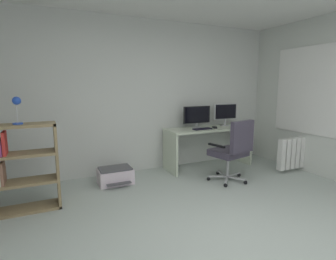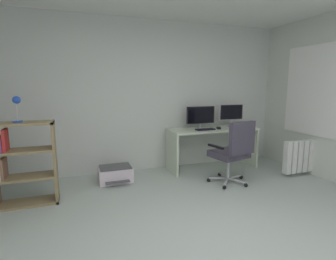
{
  "view_description": "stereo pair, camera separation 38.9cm",
  "coord_description": "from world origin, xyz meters",
  "px_view_note": "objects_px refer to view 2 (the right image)",
  "views": [
    {
      "loc": [
        -1.51,
        -1.66,
        1.51
      ],
      "look_at": [
        0.23,
        2.08,
        0.81
      ],
      "focal_mm": 28.41,
      "sensor_mm": 36.0,
      "label": 1
    },
    {
      "loc": [
        -1.15,
        -1.81,
        1.51
      ],
      "look_at": [
        0.23,
        2.08,
        0.81
      ],
      "focal_mm": 28.41,
      "sensor_mm": 36.0,
      "label": 2
    }
  ],
  "objects_px": {
    "monitor_secondary": "(231,113)",
    "radiator": "(306,156)",
    "desk": "(213,139)",
    "office_chair": "(233,150)",
    "printer": "(115,174)",
    "bookshelf": "(8,164)",
    "computer_mouse": "(219,128)",
    "keyboard": "(205,129)",
    "desk_lamp": "(17,104)",
    "monitor_main": "(201,116)"
  },
  "relations": [
    {
      "from": "desk",
      "to": "desk_lamp",
      "type": "distance_m",
      "value": 3.13
    },
    {
      "from": "computer_mouse",
      "to": "radiator",
      "type": "height_order",
      "value": "computer_mouse"
    },
    {
      "from": "monitor_secondary",
      "to": "desk_lamp",
      "type": "distance_m",
      "value": 3.5
    },
    {
      "from": "computer_mouse",
      "to": "keyboard",
      "type": "bearing_deg",
      "value": -161.71
    },
    {
      "from": "desk",
      "to": "office_chair",
      "type": "bearing_deg",
      "value": -97.51
    },
    {
      "from": "keyboard",
      "to": "printer",
      "type": "distance_m",
      "value": 1.7
    },
    {
      "from": "computer_mouse",
      "to": "desk",
      "type": "bearing_deg",
      "value": 140.1
    },
    {
      "from": "bookshelf",
      "to": "monitor_main",
      "type": "bearing_deg",
      "value": 12.43
    },
    {
      "from": "monitor_main",
      "to": "printer",
      "type": "height_order",
      "value": "monitor_main"
    },
    {
      "from": "office_chair",
      "to": "desk_lamp",
      "type": "height_order",
      "value": "desk_lamp"
    },
    {
      "from": "printer",
      "to": "keyboard",
      "type": "bearing_deg",
      "value": 0.55
    },
    {
      "from": "monitor_main",
      "to": "bookshelf",
      "type": "distance_m",
      "value": 3.05
    },
    {
      "from": "monitor_secondary",
      "to": "radiator",
      "type": "height_order",
      "value": "monitor_secondary"
    },
    {
      "from": "office_chair",
      "to": "monitor_main",
      "type": "bearing_deg",
      "value": 95.69
    },
    {
      "from": "monitor_main",
      "to": "office_chair",
      "type": "height_order",
      "value": "monitor_main"
    },
    {
      "from": "desk",
      "to": "bookshelf",
      "type": "bearing_deg",
      "value": -169.98
    },
    {
      "from": "bookshelf",
      "to": "printer",
      "type": "relative_size",
      "value": 2.05
    },
    {
      "from": "computer_mouse",
      "to": "office_chair",
      "type": "height_order",
      "value": "office_chair"
    },
    {
      "from": "monitor_main",
      "to": "desk_lamp",
      "type": "bearing_deg",
      "value": -166.88
    },
    {
      "from": "computer_mouse",
      "to": "radiator",
      "type": "bearing_deg",
      "value": -16.88
    },
    {
      "from": "monitor_secondary",
      "to": "computer_mouse",
      "type": "height_order",
      "value": "monitor_secondary"
    },
    {
      "from": "desk",
      "to": "monitor_secondary",
      "type": "bearing_deg",
      "value": 12.28
    },
    {
      "from": "desk_lamp",
      "to": "monitor_main",
      "type": "bearing_deg",
      "value": 13.12
    },
    {
      "from": "monitor_main",
      "to": "office_chair",
      "type": "relative_size",
      "value": 0.54
    },
    {
      "from": "desk",
      "to": "computer_mouse",
      "type": "height_order",
      "value": "computer_mouse"
    },
    {
      "from": "monitor_secondary",
      "to": "keyboard",
      "type": "height_order",
      "value": "monitor_secondary"
    },
    {
      "from": "computer_mouse",
      "to": "monitor_secondary",
      "type": "bearing_deg",
      "value": 41.41
    },
    {
      "from": "radiator",
      "to": "computer_mouse",
      "type": "bearing_deg",
      "value": 148.47
    },
    {
      "from": "keyboard",
      "to": "printer",
      "type": "bearing_deg",
      "value": 176.91
    },
    {
      "from": "monitor_main",
      "to": "radiator",
      "type": "relative_size",
      "value": 0.6
    },
    {
      "from": "desk",
      "to": "desk_lamp",
      "type": "bearing_deg",
      "value": -169.46
    },
    {
      "from": "office_chair",
      "to": "radiator",
      "type": "xyz_separation_m",
      "value": [
        1.44,
        -0.02,
        -0.22
      ]
    },
    {
      "from": "keyboard",
      "to": "monitor_secondary",
      "type": "bearing_deg",
      "value": 13.87
    },
    {
      "from": "desk",
      "to": "monitor_main",
      "type": "height_order",
      "value": "monitor_main"
    },
    {
      "from": "office_chair",
      "to": "printer",
      "type": "height_order",
      "value": "office_chair"
    },
    {
      "from": "monitor_secondary",
      "to": "office_chair",
      "type": "relative_size",
      "value": 0.5
    },
    {
      "from": "monitor_secondary",
      "to": "desk_lamp",
      "type": "height_order",
      "value": "desk_lamp"
    },
    {
      "from": "office_chair",
      "to": "printer",
      "type": "bearing_deg",
      "value": 156.7
    },
    {
      "from": "office_chair",
      "to": "keyboard",
      "type": "bearing_deg",
      "value": 97.51
    },
    {
      "from": "keyboard",
      "to": "computer_mouse",
      "type": "distance_m",
      "value": 0.27
    },
    {
      "from": "keyboard",
      "to": "office_chair",
      "type": "relative_size",
      "value": 0.34
    },
    {
      "from": "bookshelf",
      "to": "computer_mouse",
      "type": "bearing_deg",
      "value": 8.25
    },
    {
      "from": "bookshelf",
      "to": "radiator",
      "type": "height_order",
      "value": "bookshelf"
    },
    {
      "from": "computer_mouse",
      "to": "printer",
      "type": "xyz_separation_m",
      "value": [
        -1.85,
        -0.03,
        -0.63
      ]
    },
    {
      "from": "monitor_secondary",
      "to": "radiator",
      "type": "bearing_deg",
      "value": -46.88
    },
    {
      "from": "monitor_secondary",
      "to": "keyboard",
      "type": "distance_m",
      "value": 0.71
    },
    {
      "from": "monitor_main",
      "to": "keyboard",
      "type": "relative_size",
      "value": 1.58
    },
    {
      "from": "keyboard",
      "to": "bookshelf",
      "type": "xyz_separation_m",
      "value": [
        -2.95,
        -0.45,
        -0.2
      ]
    },
    {
      "from": "monitor_secondary",
      "to": "computer_mouse",
      "type": "distance_m",
      "value": 0.47
    },
    {
      "from": "desk",
      "to": "printer",
      "type": "height_order",
      "value": "desk"
    }
  ]
}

